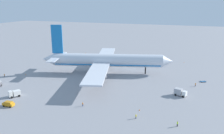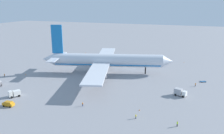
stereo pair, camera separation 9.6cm
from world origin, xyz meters
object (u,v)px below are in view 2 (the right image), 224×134
at_px(traffic_cone_0, 78,58).
at_px(ground_worker_3, 177,124).
at_px(baggage_cart_0, 203,81).
at_px(traffic_cone_1, 26,74).
at_px(service_van, 8,104).
at_px(traffic_cone_3, 184,62).
at_px(traffic_cone_2, 139,110).
at_px(service_truck_1, 15,93).
at_px(ground_worker_0, 4,75).
at_px(ground_worker_1, 83,104).
at_px(ground_worker_4, 136,116).
at_px(ground_worker_2, 195,85).
at_px(service_truck_0, 180,92).
at_px(traffic_cone_4, 86,53).
at_px(airliner, 105,60).

bearing_deg(traffic_cone_0, ground_worker_3, -44.98).
height_order(baggage_cart_0, traffic_cone_1, traffic_cone_1).
bearing_deg(service_van, traffic_cone_3, 57.20).
bearing_deg(traffic_cone_2, traffic_cone_3, 81.74).
bearing_deg(service_truck_1, baggage_cart_0, 31.94).
distance_m(service_truck_1, ground_worker_0, 31.88).
distance_m(baggage_cart_0, traffic_cone_1, 92.49).
distance_m(ground_worker_0, traffic_cone_1, 10.61).
relative_size(service_van, traffic_cone_0, 8.20).
distance_m(ground_worker_1, traffic_cone_1, 53.41).
xyz_separation_m(ground_worker_1, ground_worker_4, (21.36, -2.85, -0.02)).
xyz_separation_m(ground_worker_1, ground_worker_2, (39.95, 37.36, 0.02)).
bearing_deg(ground_worker_3, service_truck_0, 92.34).
bearing_deg(ground_worker_1, ground_worker_3, -5.80).
bearing_deg(ground_worker_2, traffic_cone_0, 157.47).
relative_size(service_truck_0, traffic_cone_3, 9.99).
distance_m(ground_worker_2, traffic_cone_2, 38.72).
height_order(service_truck_0, service_truck_1, service_truck_0).
distance_m(baggage_cart_0, ground_worker_3, 49.42).
distance_m(ground_worker_0, ground_worker_3, 93.18).
height_order(service_truck_0, ground_worker_3, service_truck_0).
xyz_separation_m(ground_worker_0, traffic_cone_4, (14.50, 68.24, -0.55)).
distance_m(airliner, traffic_cone_3, 56.04).
height_order(service_van, baggage_cart_0, service_van).
bearing_deg(baggage_cart_0, airliner, -177.85).
bearing_deg(ground_worker_0, ground_worker_4, -15.98).
xyz_separation_m(airliner, ground_worker_3, (42.49, -46.77, -6.27)).
height_order(ground_worker_4, traffic_cone_2, ground_worker_4).
height_order(traffic_cone_2, traffic_cone_3, same).
xyz_separation_m(ground_worker_2, ground_worker_3, (-4.96, -40.92, 0.05)).
height_order(service_truck_0, service_van, service_truck_0).
bearing_deg(traffic_cone_3, airliner, -135.95).
xyz_separation_m(ground_worker_1, traffic_cone_2, (21.10, 3.54, -0.55)).
relative_size(service_truck_0, traffic_cone_4, 9.99).
bearing_deg(traffic_cone_4, traffic_cone_0, -82.35).
distance_m(baggage_cart_0, traffic_cone_2, 47.21).
height_order(service_truck_1, ground_worker_1, service_truck_1).
distance_m(airliner, ground_worker_3, 63.50).
bearing_deg(baggage_cart_0, traffic_cone_4, 153.40).
height_order(service_truck_0, ground_worker_1, service_truck_0).
distance_m(ground_worker_3, traffic_cone_3, 85.47).
relative_size(ground_worker_2, traffic_cone_0, 3.06).
relative_size(ground_worker_1, traffic_cone_2, 2.98).
height_order(service_truck_0, traffic_cone_4, service_truck_0).
distance_m(service_truck_1, traffic_cone_0, 71.53).
bearing_deg(ground_worker_4, ground_worker_1, 172.41).
bearing_deg(service_truck_1, ground_worker_2, 28.57).
xyz_separation_m(service_truck_0, traffic_cone_1, (-80.83, 2.55, -1.35)).
xyz_separation_m(airliner, traffic_cone_0, (-31.04, 26.70, -6.90)).
bearing_deg(airliner, traffic_cone_1, -155.81).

